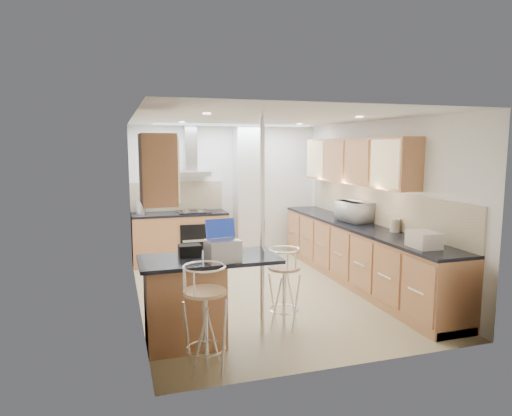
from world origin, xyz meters
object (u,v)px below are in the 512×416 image
object	(u,v)px
laptop	(223,251)
bar_stool_near	(205,319)
microwave	(355,212)
bar_stool_end	(284,288)
bread_bin	(424,240)

from	to	relation	value
laptop	bar_stool_near	size ratio (longest dim) A/B	0.32
bar_stool_near	microwave	bearing A→B (deg)	23.39
bar_stool_end	bread_bin	xyz separation A→B (m)	(1.64, -0.34, 0.54)
laptop	bar_stool_end	world-z (taller)	laptop
microwave	bar_stool_near	size ratio (longest dim) A/B	0.57
bar_stool_end	bread_bin	world-z (taller)	bread_bin
microwave	bar_stool_end	xyz separation A→B (m)	(-1.79, -1.56, -0.61)
microwave	bread_bin	world-z (taller)	microwave
laptop	bar_stool_end	size ratio (longest dim) A/B	0.35
microwave	bar_stool_end	bearing A→B (deg)	125.31
bar_stool_near	bar_stool_end	distance (m)	1.34
microwave	bar_stool_near	bearing A→B (deg)	123.50
microwave	bread_bin	size ratio (longest dim) A/B	1.65
laptop	bar_stool_near	xyz separation A→B (m)	(-0.28, -0.43, -0.53)
laptop	bar_stool_near	distance (m)	0.74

